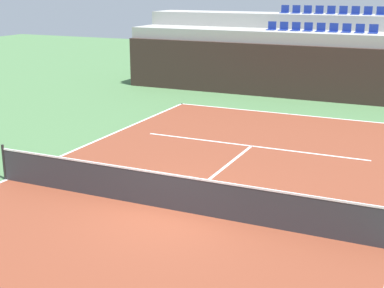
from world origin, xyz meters
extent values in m
plane|color=#477042|center=(0.00, 0.00, 0.00)|extent=(80.00, 80.00, 0.00)
cube|color=brown|center=(0.00, 0.00, 0.01)|extent=(11.00, 24.00, 0.01)
cube|color=white|center=(0.00, 11.95, 0.01)|extent=(11.00, 0.10, 0.00)
cube|color=white|center=(-5.45, 0.00, 0.01)|extent=(0.10, 24.00, 0.00)
cube|color=white|center=(0.00, 6.40, 0.01)|extent=(8.26, 0.10, 0.00)
cube|color=white|center=(0.00, 3.20, 0.01)|extent=(0.10, 6.40, 0.00)
cube|color=#33231E|center=(0.00, 15.51, 1.34)|extent=(20.68, 0.30, 2.68)
cube|color=#9E9E99|center=(0.00, 16.86, 1.64)|extent=(20.68, 2.40, 3.28)
cube|color=#9E9E99|center=(0.00, 19.26, 2.02)|extent=(20.68, 2.40, 4.04)
cube|color=navy|center=(-2.58, 16.86, 3.30)|extent=(0.44, 0.44, 0.04)
cube|color=navy|center=(-2.58, 17.06, 3.52)|extent=(0.44, 0.04, 0.40)
cube|color=navy|center=(-1.93, 16.86, 3.30)|extent=(0.44, 0.44, 0.04)
cube|color=navy|center=(-1.93, 17.06, 3.52)|extent=(0.44, 0.04, 0.40)
cube|color=navy|center=(-1.29, 16.86, 3.30)|extent=(0.44, 0.44, 0.04)
cube|color=navy|center=(-1.29, 17.06, 3.52)|extent=(0.44, 0.04, 0.40)
cube|color=navy|center=(-0.64, 16.86, 3.30)|extent=(0.44, 0.44, 0.04)
cube|color=navy|center=(-0.64, 17.06, 3.52)|extent=(0.44, 0.04, 0.40)
cube|color=navy|center=(0.00, 16.86, 3.30)|extent=(0.44, 0.44, 0.04)
cube|color=navy|center=(0.00, 17.06, 3.52)|extent=(0.44, 0.04, 0.40)
cube|color=navy|center=(0.64, 16.86, 3.30)|extent=(0.44, 0.44, 0.04)
cube|color=navy|center=(0.64, 17.06, 3.52)|extent=(0.44, 0.04, 0.40)
cube|color=navy|center=(1.29, 16.86, 3.30)|extent=(0.44, 0.44, 0.04)
cube|color=navy|center=(1.29, 17.06, 3.52)|extent=(0.44, 0.04, 0.40)
cube|color=navy|center=(1.93, 16.86, 3.30)|extent=(0.44, 0.44, 0.04)
cube|color=navy|center=(1.93, 17.06, 3.52)|extent=(0.44, 0.04, 0.40)
cube|color=navy|center=(2.58, 16.86, 3.30)|extent=(0.44, 0.44, 0.04)
cube|color=navy|center=(2.58, 17.06, 3.52)|extent=(0.44, 0.04, 0.40)
cube|color=navy|center=(-2.58, 19.26, 4.06)|extent=(0.44, 0.44, 0.04)
cube|color=navy|center=(-2.58, 19.46, 4.28)|extent=(0.44, 0.04, 0.40)
cube|color=navy|center=(-1.93, 19.26, 4.06)|extent=(0.44, 0.44, 0.04)
cube|color=navy|center=(-1.93, 19.46, 4.28)|extent=(0.44, 0.04, 0.40)
cube|color=navy|center=(-1.29, 19.26, 4.06)|extent=(0.44, 0.44, 0.04)
cube|color=navy|center=(-1.29, 19.46, 4.28)|extent=(0.44, 0.04, 0.40)
cube|color=navy|center=(-0.64, 19.26, 4.06)|extent=(0.44, 0.44, 0.04)
cube|color=navy|center=(-0.64, 19.46, 4.28)|extent=(0.44, 0.04, 0.40)
cube|color=navy|center=(0.00, 19.26, 4.06)|extent=(0.44, 0.44, 0.04)
cube|color=navy|center=(0.00, 19.46, 4.28)|extent=(0.44, 0.04, 0.40)
cube|color=navy|center=(0.64, 19.26, 4.06)|extent=(0.44, 0.44, 0.04)
cube|color=navy|center=(0.64, 19.46, 4.28)|extent=(0.44, 0.04, 0.40)
cube|color=navy|center=(1.29, 19.26, 4.06)|extent=(0.44, 0.44, 0.04)
cube|color=navy|center=(1.29, 19.46, 4.28)|extent=(0.44, 0.04, 0.40)
cube|color=navy|center=(1.93, 19.26, 4.06)|extent=(0.44, 0.44, 0.04)
cube|color=navy|center=(1.93, 19.46, 4.28)|extent=(0.44, 0.04, 0.40)
cube|color=navy|center=(2.58, 19.26, 4.06)|extent=(0.44, 0.44, 0.04)
cube|color=navy|center=(2.58, 19.46, 4.28)|extent=(0.44, 0.04, 0.40)
cylinder|color=black|center=(-5.50, 0.00, 0.55)|extent=(0.08, 0.08, 1.07)
cube|color=#333338|center=(0.00, 0.00, 0.47)|extent=(10.90, 0.02, 0.92)
cube|color=white|center=(0.00, 0.00, 0.96)|extent=(10.90, 0.04, 0.05)
camera|label=1|loc=(5.97, -11.71, 5.55)|focal=51.62mm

